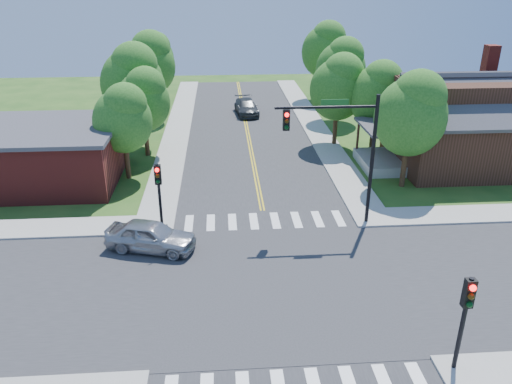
{
  "coord_description": "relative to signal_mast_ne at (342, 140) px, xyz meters",
  "views": [
    {
      "loc": [
        -2.27,
        -18.54,
        12.76
      ],
      "look_at": [
        -0.54,
        5.34,
        2.2
      ],
      "focal_mm": 35.0,
      "sensor_mm": 36.0,
      "label": 1
    }
  ],
  "objects": [
    {
      "name": "signal_mast_ne",
      "position": [
        0.0,
        0.0,
        0.0
      ],
      "size": [
        5.3,
        0.42,
        7.2
      ],
      "color": "black",
      "rests_on": "ground"
    },
    {
      "name": "house_ne",
      "position": [
        11.19,
        8.65,
        -1.52
      ],
      "size": [
        13.05,
        8.8,
        7.11
      ],
      "color": "black",
      "rests_on": "ground"
    },
    {
      "name": "intersection_patch",
      "position": [
        -3.91,
        -5.59,
        -4.85
      ],
      "size": [
        10.2,
        10.2,
        0.06
      ],
      "primitive_type": "cube",
      "color": "#2D2D30",
      "rests_on": "ground"
    },
    {
      "name": "tree_e_b",
      "position": [
        5.57,
        12.18,
        -0.26
      ],
      "size": [
        4.12,
        3.91,
        7.0
      ],
      "color": "#382314",
      "rests_on": "ground"
    },
    {
      "name": "tree_e_c",
      "position": [
        4.83,
        20.84,
        0.18
      ],
      "size": [
        4.52,
        4.29,
        7.68
      ],
      "color": "#382314",
      "rests_on": "ground"
    },
    {
      "name": "road_ns",
      "position": [
        -3.91,
        -5.59,
        -4.83
      ],
      "size": [
        10.0,
        90.0,
        0.04
      ],
      "primitive_type": "cube",
      "color": "#2D2D30",
      "rests_on": "ground"
    },
    {
      "name": "tree_w_d",
      "position": [
        -13.08,
        31.75,
        -0.23
      ],
      "size": [
        4.15,
        3.94,
        7.05
      ],
      "color": "#382314",
      "rests_on": "ground"
    },
    {
      "name": "tree_w_c",
      "position": [
        -12.5,
        22.35,
        0.52
      ],
      "size": [
        4.83,
        4.58,
        8.2
      ],
      "color": "#382314",
      "rests_on": "ground"
    },
    {
      "name": "road_ew",
      "position": [
        -3.91,
        -5.59,
        -4.83
      ],
      "size": [
        90.0,
        10.0,
        0.04
      ],
      "primitive_type": "cube",
      "color": "#2D2D30",
      "rests_on": "ground"
    },
    {
      "name": "signal_pole_se",
      "position": [
        1.69,
        -11.21,
        -2.19
      ],
      "size": [
        0.34,
        0.42,
        3.8
      ],
      "color": "black",
      "rests_on": "ground"
    },
    {
      "name": "sidewalk_ne",
      "position": [
        11.9,
        10.23,
        -4.78
      ],
      "size": [
        40.0,
        40.0,
        0.14
      ],
      "color": "#9E9B93",
      "rests_on": "ground"
    },
    {
      "name": "centerline",
      "position": [
        -3.91,
        -5.59,
        -4.8
      ],
      "size": [
        0.3,
        90.0,
        0.01
      ],
      "color": "yellow",
      "rests_on": "ground"
    },
    {
      "name": "tree_bldg",
      "position": [
        -11.74,
        12.25,
        -0.45
      ],
      "size": [
        3.96,
        3.76,
        6.72
      ],
      "color": "#382314",
      "rests_on": "ground"
    },
    {
      "name": "tree_w_a",
      "position": [
        -12.45,
        7.71,
        -0.6
      ],
      "size": [
        3.82,
        3.62,
        6.49
      ],
      "color": "#382314",
      "rests_on": "ground"
    },
    {
      "name": "tree_w_b",
      "position": [
        -12.76,
        14.54,
        0.5
      ],
      "size": [
        4.8,
        4.56,
        8.16
      ],
      "color": "#382314",
      "rests_on": "ground"
    },
    {
      "name": "crosswalk_north",
      "position": [
        -3.91,
        0.61,
        -4.8
      ],
      "size": [
        8.85,
        2.0,
        0.01
      ],
      "color": "white",
      "rests_on": "ground"
    },
    {
      "name": "ground",
      "position": [
        -3.91,
        -5.59,
        -4.85
      ],
      "size": [
        100.0,
        100.0,
        0.0
      ],
      "primitive_type": "plane",
      "color": "#224B17",
      "rests_on": "ground"
    },
    {
      "name": "car_silver",
      "position": [
        -9.83,
        -2.09,
        -4.09
      ],
      "size": [
        4.22,
        5.45,
        1.53
      ],
      "primitive_type": "imported",
      "rotation": [
        0.0,
        0.0,
        1.29
      ],
      "color": "#A9ABB0",
      "rests_on": "ground"
    },
    {
      "name": "car_dgrey",
      "position": [
        -3.67,
        23.58,
        -4.14
      ],
      "size": [
        2.86,
        5.27,
        1.43
      ],
      "primitive_type": "imported",
      "rotation": [
        0.0,
        0.0,
        0.09
      ],
      "color": "#313436",
      "rests_on": "ground"
    },
    {
      "name": "tree_e_a",
      "position": [
        5.53,
        4.95,
        0.11
      ],
      "size": [
        4.46,
        4.23,
        7.57
      ],
      "color": "#382314",
      "rests_on": "ground"
    },
    {
      "name": "tree_house",
      "position": [
        2.95,
        13.65,
        -0.04
      ],
      "size": [
        4.32,
        4.1,
        7.34
      ],
      "color": "#382314",
      "rests_on": "ground"
    },
    {
      "name": "sidewalk_nw",
      "position": [
        -19.73,
        10.23,
        -4.78
      ],
      "size": [
        40.0,
        40.0,
        0.14
      ],
      "color": "#9E9B93",
      "rests_on": "ground"
    },
    {
      "name": "signal_pole_nw",
      "position": [
        -9.51,
        -0.01,
        -2.19
      ],
      "size": [
        0.34,
        0.42,
        3.8
      ],
      "color": "black",
      "rests_on": "ground"
    },
    {
      "name": "building_nw",
      "position": [
        -18.11,
        7.61,
        -2.97
      ],
      "size": [
        10.4,
        8.4,
        3.73
      ],
      "color": "maroon",
      "rests_on": "ground"
    },
    {
      "name": "tree_e_d",
      "position": [
        5.04,
        29.25,
        0.61
      ],
      "size": [
        4.9,
        4.66,
        8.34
      ],
      "color": "#382314",
      "rests_on": "ground"
    }
  ]
}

